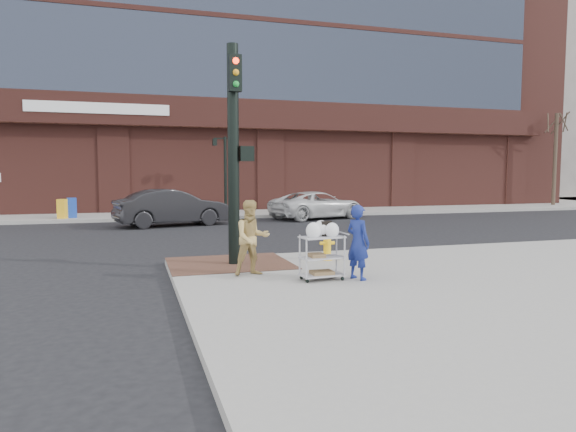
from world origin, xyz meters
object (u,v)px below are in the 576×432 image
object	(u,v)px
pedestrian_tan	(252,238)
sedan_dark	(172,207)
utility_cart	(322,253)
minivan_white	(317,205)
fire_hydrant	(327,244)
woman_blue	(358,242)
lamp_post	(225,166)
traffic_signal_pole	(235,148)

from	to	relation	value
pedestrian_tan	sedan_dark	world-z (taller)	pedestrian_tan
sedan_dark	utility_cart	distance (m)	13.11
utility_cart	minivan_white	bearing A→B (deg)	70.11
pedestrian_tan	fire_hydrant	world-z (taller)	pedestrian_tan
woman_blue	fire_hydrant	world-z (taller)	woman_blue
lamp_post	traffic_signal_pole	bearing A→B (deg)	-99.24
utility_cart	fire_hydrant	size ratio (longest dim) A/B	1.50
minivan_white	traffic_signal_pole	bearing A→B (deg)	134.14
traffic_signal_pole	woman_blue	world-z (taller)	traffic_signal_pole
minivan_white	fire_hydrant	distance (m)	12.93
traffic_signal_pole	woman_blue	distance (m)	3.67
lamp_post	minivan_white	distance (m)	5.43
lamp_post	traffic_signal_pole	distance (m)	15.43
pedestrian_tan	sedan_dark	distance (m)	12.12
lamp_post	traffic_signal_pole	size ratio (longest dim) A/B	0.80
traffic_signal_pole	woman_blue	size ratio (longest dim) A/B	3.36
lamp_post	sedan_dark	world-z (taller)	lamp_post
traffic_signal_pole	pedestrian_tan	xyz separation A→B (m)	(0.08, -1.37, -1.90)
traffic_signal_pole	utility_cart	size ratio (longest dim) A/B	4.27
traffic_signal_pole	fire_hydrant	bearing A→B (deg)	-2.34
woman_blue	utility_cart	size ratio (longest dim) A/B	1.27
sedan_dark	traffic_signal_pole	bearing A→B (deg)	169.75
utility_cart	sedan_dark	bearing A→B (deg)	98.38
utility_cart	traffic_signal_pole	bearing A→B (deg)	119.89
minivan_white	fire_hydrant	world-z (taller)	minivan_white
pedestrian_tan	woman_blue	bearing A→B (deg)	-32.85
minivan_white	woman_blue	bearing A→B (deg)	145.09
minivan_white	fire_hydrant	bearing A→B (deg)	143.14
lamp_post	pedestrian_tan	size ratio (longest dim) A/B	2.57
traffic_signal_pole	pedestrian_tan	distance (m)	2.34
sedan_dark	fire_hydrant	distance (m)	11.20
woman_blue	pedestrian_tan	xyz separation A→B (m)	(-1.91, 1.03, 0.03)
woman_blue	minivan_white	world-z (taller)	woman_blue
lamp_post	fire_hydrant	xyz separation A→B (m)	(-0.23, -15.32, -2.07)
utility_cart	woman_blue	bearing A→B (deg)	-12.12
sedan_dark	minivan_white	bearing A→B (deg)	-92.51
woman_blue	sedan_dark	world-z (taller)	woman_blue
minivan_white	fire_hydrant	size ratio (longest dim) A/B	6.20
sedan_dark	utility_cart	bearing A→B (deg)	174.81
pedestrian_tan	fire_hydrant	size ratio (longest dim) A/B	1.99
utility_cart	lamp_post	bearing A→B (deg)	86.11
pedestrian_tan	minivan_white	world-z (taller)	pedestrian_tan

